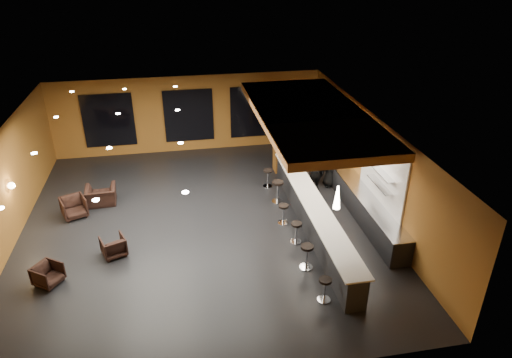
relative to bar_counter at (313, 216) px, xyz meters
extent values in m
cube|color=black|center=(-3.65, 1.00, -0.55)|extent=(12.00, 13.00, 0.10)
cube|color=black|center=(-3.65, 1.00, 3.05)|extent=(12.00, 13.00, 0.10)
cube|color=#945B21|center=(-3.65, 7.55, 1.25)|extent=(12.00, 0.10, 3.50)
cube|color=#945B21|center=(-3.65, -5.55, 1.25)|extent=(12.00, 0.10, 3.50)
cube|color=#945B21|center=(-9.70, 1.00, 1.25)|extent=(0.10, 13.00, 3.50)
cube|color=#945B21|center=(2.40, 1.00, 1.25)|extent=(0.10, 13.00, 3.50)
cube|color=#A96731|center=(0.35, 2.00, 2.86)|extent=(3.60, 8.00, 0.28)
cube|color=black|center=(-7.15, 7.44, 1.20)|extent=(2.20, 0.06, 2.40)
cube|color=black|center=(-3.65, 7.44, 1.20)|extent=(2.20, 0.06, 2.40)
cube|color=black|center=(-0.65, 7.44, 1.20)|extent=(2.20, 0.06, 2.40)
cube|color=white|center=(2.31, 0.00, 1.50)|extent=(0.06, 3.20, 2.40)
cube|color=black|center=(0.00, 0.00, 0.00)|extent=(0.60, 8.00, 1.00)
cube|color=silver|center=(0.00, 0.00, 0.52)|extent=(0.78, 8.10, 0.05)
cube|color=black|center=(2.00, 0.50, -0.07)|extent=(0.70, 6.00, 0.86)
cube|color=silver|center=(2.00, 0.50, 0.39)|extent=(0.72, 6.00, 0.03)
cube|color=silver|center=(2.17, -0.20, 1.10)|extent=(0.30, 1.50, 0.03)
cube|color=silver|center=(2.17, -0.20, 1.55)|extent=(0.30, 1.50, 0.03)
cube|color=brown|center=(0.00, 4.60, 1.25)|extent=(0.60, 0.60, 3.50)
sphere|color=#FFE5B2|center=(-9.53, 1.50, 1.30)|extent=(0.22, 0.22, 0.22)
cone|color=white|center=(0.00, -2.00, 1.85)|extent=(0.20, 0.20, 0.70)
cone|color=white|center=(0.00, 0.50, 1.85)|extent=(0.20, 0.20, 0.70)
cone|color=white|center=(0.00, 3.00, 1.85)|extent=(0.20, 0.20, 0.70)
imported|color=black|center=(0.89, 2.66, 0.28)|extent=(0.64, 0.49, 1.56)
imported|color=black|center=(1.47, 2.94, 0.40)|extent=(0.98, 0.82, 1.81)
imported|color=black|center=(1.60, 2.87, 0.27)|extent=(0.82, 0.60, 1.55)
imported|color=black|center=(-8.14, -1.34, -0.19)|extent=(0.95, 0.94, 0.63)
imported|color=black|center=(-6.45, -0.27, -0.18)|extent=(0.89, 0.91, 0.64)
imported|color=black|center=(-8.02, 2.30, -0.13)|extent=(1.05, 1.06, 0.74)
imported|color=black|center=(-7.18, 3.04, -0.15)|extent=(1.12, 0.99, 0.70)
cylinder|color=silver|center=(-0.68, -3.41, -0.49)|extent=(0.36, 0.36, 0.03)
cylinder|color=silver|center=(-0.68, -3.41, -0.16)|extent=(0.06, 0.06, 0.64)
cylinder|color=black|center=(-0.68, -3.41, 0.18)|extent=(0.34, 0.34, 0.07)
cylinder|color=silver|center=(-0.77, -1.97, -0.49)|extent=(0.40, 0.40, 0.03)
cylinder|color=silver|center=(-0.77, -1.97, -0.13)|extent=(0.07, 0.07, 0.70)
cylinder|color=black|center=(-0.77, -1.97, 0.25)|extent=(0.38, 0.38, 0.08)
cylinder|color=silver|center=(-0.73, -0.64, -0.49)|extent=(0.37, 0.37, 0.03)
cylinder|color=silver|center=(-0.73, -0.64, -0.16)|extent=(0.06, 0.06, 0.64)
cylinder|color=black|center=(-0.73, -0.64, 0.19)|extent=(0.35, 0.35, 0.07)
cylinder|color=silver|center=(-0.87, 0.53, -0.49)|extent=(0.36, 0.36, 0.03)
cylinder|color=silver|center=(-0.87, 0.53, -0.16)|extent=(0.06, 0.06, 0.64)
cylinder|color=black|center=(-0.87, 0.53, 0.18)|extent=(0.35, 0.35, 0.07)
cylinder|color=silver|center=(-0.74, 2.01, -0.48)|extent=(0.43, 0.43, 0.03)
cylinder|color=silver|center=(-0.74, 2.01, -0.10)|extent=(0.08, 0.08, 0.76)
cylinder|color=black|center=(-0.74, 2.01, 0.31)|extent=(0.41, 0.41, 0.09)
cylinder|color=silver|center=(-0.85, 3.26, -0.49)|extent=(0.37, 0.37, 0.03)
cylinder|color=silver|center=(-0.85, 3.26, -0.15)|extent=(0.07, 0.07, 0.65)
cylinder|color=black|center=(-0.85, 3.26, 0.20)|extent=(0.36, 0.36, 0.07)
camera|label=1|loc=(-4.21, -12.41, 8.09)|focal=32.00mm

